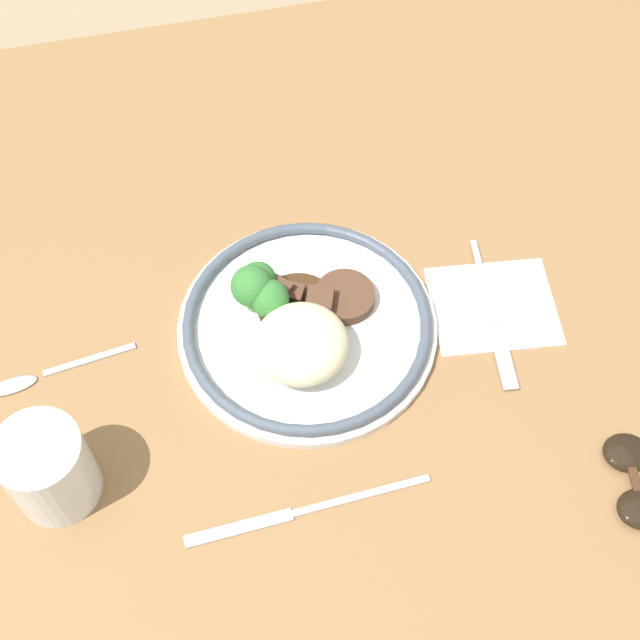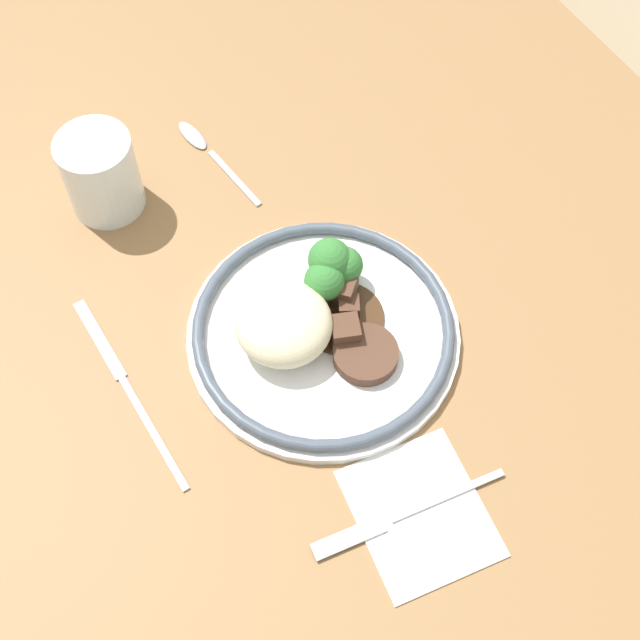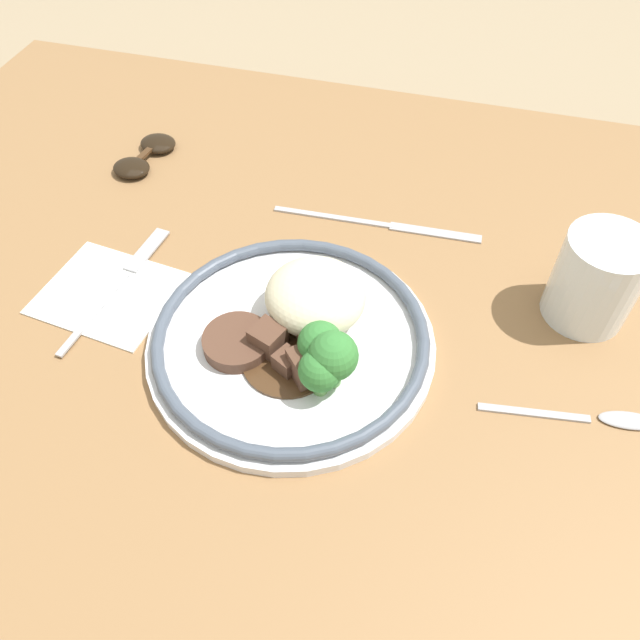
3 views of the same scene
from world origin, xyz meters
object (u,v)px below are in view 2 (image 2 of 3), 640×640
at_px(fork, 390,520).
at_px(juice_glass, 102,176).
at_px(knife, 125,383).
at_px(plate, 318,324).
at_px(spoon, 202,146).

bearing_deg(fork, juice_glass, -74.14).
bearing_deg(fork, knife, -51.85).
bearing_deg(plate, spoon, -1.37).
distance_m(plate, fork, 0.20).
height_order(plate, fork, plate).
bearing_deg(spoon, knife, 132.52).
bearing_deg(plate, knife, 76.97).
distance_m(fork, knife, 0.28).
relative_size(plate, juice_glass, 2.91).
distance_m(plate, knife, 0.19).
relative_size(juice_glass, spoon, 0.60).
xyz_separation_m(juice_glass, fork, (-0.45, -0.08, -0.04)).
distance_m(plate, juice_glass, 0.28).
xyz_separation_m(plate, spoon, (0.28, -0.01, -0.02)).
height_order(plate, juice_glass, juice_glass).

